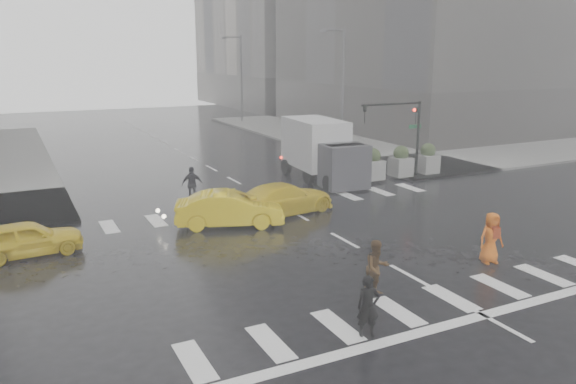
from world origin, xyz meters
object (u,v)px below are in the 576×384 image
traffic_signal_pole (405,124)px  box_truck (322,149)px  taxi_mid (230,209)px  pedestrian_brown (377,268)px  pedestrian_orange (491,238)px  taxi_front (27,239)px

traffic_signal_pole → box_truck: bearing=159.2°
taxi_mid → box_truck: bearing=-33.5°
taxi_mid → box_truck: (7.91, 5.89, 1.10)m
pedestrian_brown → pedestrian_orange: pedestrian_orange is taller
pedestrian_orange → box_truck: bearing=97.2°
pedestrian_brown → box_truck: size_ratio=0.27×
traffic_signal_pole → box_truck: size_ratio=0.69×
pedestrian_brown → taxi_mid: (-1.46, 8.61, -0.12)m
taxi_front → taxi_mid: (7.85, 0.12, 0.10)m
box_truck → taxi_front: bearing=-154.2°
traffic_signal_pole → taxi_mid: (-12.37, -4.20, -2.47)m
taxi_front → taxi_mid: size_ratio=0.84×
pedestrian_orange → taxi_front: pedestrian_orange is taller
taxi_mid → box_truck: size_ratio=0.70×
box_truck → pedestrian_orange: bearing=-90.3°
traffic_signal_pole → taxi_front: 20.83m
traffic_signal_pole → pedestrian_orange: traffic_signal_pole is taller
pedestrian_brown → box_truck: (6.45, 14.50, 0.97)m
box_truck → traffic_signal_pole: bearing=-15.8°
taxi_mid → pedestrian_orange: bearing=-121.0°
pedestrian_orange → taxi_front: (-14.48, 8.01, -0.26)m
pedestrian_orange → box_truck: 14.11m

